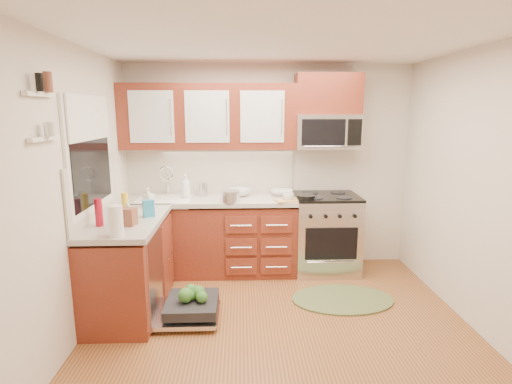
{
  "coord_description": "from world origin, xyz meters",
  "views": [
    {
      "loc": [
        -0.35,
        -3.21,
        1.94
      ],
      "look_at": [
        -0.19,
        0.85,
        1.11
      ],
      "focal_mm": 28.0,
      "sensor_mm": 36.0,
      "label": 1
    }
  ],
  "objects_px": {
    "stock_pot": "(230,196)",
    "upper_cabinets": "(208,117)",
    "microwave": "(327,132)",
    "cutting_board": "(287,201)",
    "bowl_b": "(239,192)",
    "sink": "(165,209)",
    "bowl_a": "(282,193)",
    "dishwasher": "(188,309)",
    "rug": "(342,299)",
    "range": "(325,233)",
    "paper_towel_roll": "(116,221)",
    "cup": "(288,197)",
    "skillet": "(306,197)"
  },
  "relations": [
    {
      "from": "upper_cabinets",
      "to": "stock_pot",
      "type": "relative_size",
      "value": 9.18
    },
    {
      "from": "cutting_board",
      "to": "paper_towel_roll",
      "type": "distance_m",
      "value": 1.99
    },
    {
      "from": "bowl_b",
      "to": "cutting_board",
      "type": "bearing_deg",
      "value": -30.96
    },
    {
      "from": "sink",
      "to": "cup",
      "type": "bearing_deg",
      "value": -6.71
    },
    {
      "from": "cutting_board",
      "to": "bowl_b",
      "type": "xyz_separation_m",
      "value": [
        -0.55,
        0.33,
        0.03
      ]
    },
    {
      "from": "microwave",
      "to": "bowl_a",
      "type": "bearing_deg",
      "value": 178.35
    },
    {
      "from": "paper_towel_roll",
      "to": "rug",
      "type": "bearing_deg",
      "value": 16.96
    },
    {
      "from": "cutting_board",
      "to": "microwave",
      "type": "bearing_deg",
      "value": 33.42
    },
    {
      "from": "cup",
      "to": "bowl_b",
      "type": "bearing_deg",
      "value": 152.05
    },
    {
      "from": "sink",
      "to": "dishwasher",
      "type": "distance_m",
      "value": 1.38
    },
    {
      "from": "microwave",
      "to": "dishwasher",
      "type": "xyz_separation_m",
      "value": [
        -1.54,
        -1.25,
        -1.6
      ]
    },
    {
      "from": "bowl_a",
      "to": "cup",
      "type": "bearing_deg",
      "value": -81.78
    },
    {
      "from": "microwave",
      "to": "stock_pot",
      "type": "bearing_deg",
      "value": -164.08
    },
    {
      "from": "microwave",
      "to": "sink",
      "type": "relative_size",
      "value": 1.23
    },
    {
      "from": "upper_cabinets",
      "to": "skillet",
      "type": "xyz_separation_m",
      "value": [
        1.12,
        -0.31,
        -0.91
      ]
    },
    {
      "from": "sink",
      "to": "rug",
      "type": "height_order",
      "value": "sink"
    },
    {
      "from": "dishwasher",
      "to": "cup",
      "type": "xyz_separation_m",
      "value": [
        1.06,
        0.95,
        0.87
      ]
    },
    {
      "from": "paper_towel_roll",
      "to": "cup",
      "type": "height_order",
      "value": "paper_towel_roll"
    },
    {
      "from": "rug",
      "to": "stock_pot",
      "type": "distance_m",
      "value": 1.65
    },
    {
      "from": "range",
      "to": "paper_towel_roll",
      "type": "bearing_deg",
      "value": -144.8
    },
    {
      "from": "upper_cabinets",
      "to": "rug",
      "type": "distance_m",
      "value": 2.54
    },
    {
      "from": "bowl_a",
      "to": "upper_cabinets",
      "type": "bearing_deg",
      "value": 179.36
    },
    {
      "from": "microwave",
      "to": "bowl_a",
      "type": "xyz_separation_m",
      "value": [
        -0.53,
        0.02,
        -0.74
      ]
    },
    {
      "from": "cutting_board",
      "to": "upper_cabinets",
      "type": "bearing_deg",
      "value": 158.58
    },
    {
      "from": "stock_pot",
      "to": "bowl_a",
      "type": "height_order",
      "value": "stock_pot"
    },
    {
      "from": "range",
      "to": "cup",
      "type": "distance_m",
      "value": 0.72
    },
    {
      "from": "dishwasher",
      "to": "bowl_b",
      "type": "distance_m",
      "value": 1.6
    },
    {
      "from": "dishwasher",
      "to": "rug",
      "type": "xyz_separation_m",
      "value": [
        1.56,
        0.31,
        -0.09
      ]
    },
    {
      "from": "upper_cabinets",
      "to": "bowl_a",
      "type": "bearing_deg",
      "value": -0.64
    },
    {
      "from": "upper_cabinets",
      "to": "bowl_b",
      "type": "bearing_deg",
      "value": -3.87
    },
    {
      "from": "range",
      "to": "sink",
      "type": "bearing_deg",
      "value": -179.7
    },
    {
      "from": "microwave",
      "to": "rug",
      "type": "distance_m",
      "value": 1.93
    },
    {
      "from": "skillet",
      "to": "bowl_a",
      "type": "distance_m",
      "value": 0.39
    },
    {
      "from": "upper_cabinets",
      "to": "bowl_b",
      "type": "xyz_separation_m",
      "value": [
        0.35,
        -0.02,
        -0.91
      ]
    },
    {
      "from": "cutting_board",
      "to": "bowl_a",
      "type": "bearing_deg",
      "value": 94.97
    },
    {
      "from": "dishwasher",
      "to": "cup",
      "type": "distance_m",
      "value": 1.67
    },
    {
      "from": "sink",
      "to": "skillet",
      "type": "height_order",
      "value": "skillet"
    },
    {
      "from": "rug",
      "to": "bowl_a",
      "type": "distance_m",
      "value": 1.45
    },
    {
      "from": "stock_pot",
      "to": "bowl_b",
      "type": "distance_m",
      "value": 0.35
    },
    {
      "from": "stock_pot",
      "to": "bowl_b",
      "type": "bearing_deg",
      "value": 72.45
    },
    {
      "from": "stock_pot",
      "to": "paper_towel_roll",
      "type": "xyz_separation_m",
      "value": [
        -0.9,
        -1.24,
        0.06
      ]
    },
    {
      "from": "dishwasher",
      "to": "cutting_board",
      "type": "bearing_deg",
      "value": 41.5
    },
    {
      "from": "stock_pot",
      "to": "bowl_b",
      "type": "relative_size",
      "value": 0.79
    },
    {
      "from": "stock_pot",
      "to": "upper_cabinets",
      "type": "bearing_deg",
      "value": 124.96
    },
    {
      "from": "stock_pot",
      "to": "rug",
      "type": "bearing_deg",
      "value": -27.15
    },
    {
      "from": "upper_cabinets",
      "to": "bowl_a",
      "type": "distance_m",
      "value": 1.27
    },
    {
      "from": "microwave",
      "to": "cup",
      "type": "distance_m",
      "value": 0.92
    },
    {
      "from": "dishwasher",
      "to": "bowl_b",
      "type": "xyz_separation_m",
      "value": [
        0.49,
        1.25,
        0.87
      ]
    },
    {
      "from": "microwave",
      "to": "cutting_board",
      "type": "distance_m",
      "value": 0.97
    },
    {
      "from": "range",
      "to": "cutting_board",
      "type": "height_order",
      "value": "range"
    }
  ]
}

